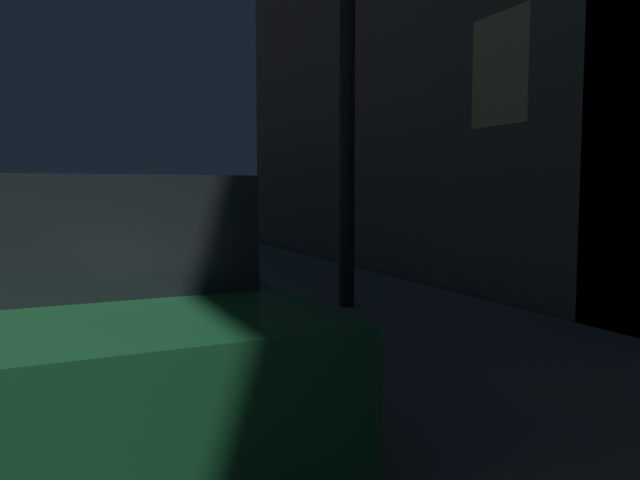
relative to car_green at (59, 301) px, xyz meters
name	(u,v)px	position (x,y,z in m)	size (l,w,h in m)	color
car_green	(59,301)	(0.00, 0.00, 0.00)	(2.23, 4.24, 1.43)	#19592D
car_silver	(52,232)	(0.00, 6.40, 0.00)	(2.08, 4.55, 1.43)	#B7B7BF
car_yellow_cab	(50,216)	(0.00, 12.75, -0.01)	(2.19, 4.40, 1.43)	gold
car_white	(49,209)	(0.00, 19.05, -0.02)	(2.15, 4.33, 1.43)	silver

